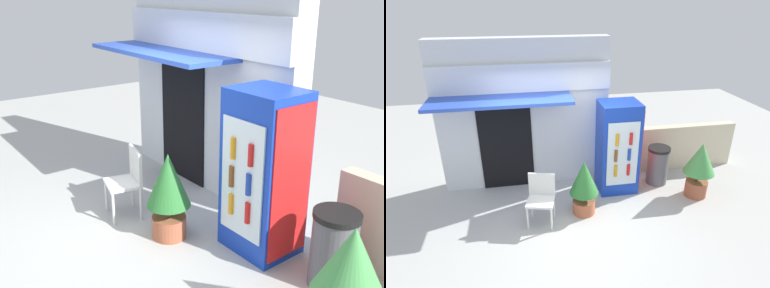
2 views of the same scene
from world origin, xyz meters
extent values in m
plane|color=#B2B2AD|center=(0.00, 0.00, 0.00)|extent=(16.00, 16.00, 0.00)
cube|color=silver|center=(-0.56, 1.75, 1.52)|extent=(3.40, 0.33, 3.03)
cube|color=white|center=(-0.56, 1.55, 2.32)|extent=(3.40, 0.08, 0.53)
cube|color=blue|center=(-0.97, 1.17, 2.02)|extent=(2.56, 0.84, 0.06)
cube|color=black|center=(-0.97, 1.57, 0.99)|extent=(1.05, 0.03, 1.97)
cube|color=#1438B2|center=(1.23, 1.09, 0.94)|extent=(0.77, 0.65, 1.89)
cube|color=silver|center=(1.23, 0.76, 0.94)|extent=(0.62, 0.02, 1.32)
cube|color=red|center=(1.63, 1.09, 0.94)|extent=(0.02, 0.59, 1.70)
cylinder|color=orange|center=(1.10, 0.74, 0.61)|extent=(0.06, 0.06, 0.24)
cylinder|color=red|center=(1.36, 0.74, 0.61)|extent=(0.06, 0.06, 0.24)
cylinder|color=brown|center=(1.09, 0.74, 0.94)|extent=(0.06, 0.06, 0.24)
cylinder|color=#1938A5|center=(1.36, 0.74, 0.94)|extent=(0.06, 0.06, 0.24)
cylinder|color=orange|center=(1.11, 0.74, 1.27)|extent=(0.06, 0.06, 0.24)
cylinder|color=red|center=(1.37, 0.74, 1.27)|extent=(0.06, 0.06, 0.24)
cylinder|color=silver|center=(-0.65, 0.07, 0.22)|extent=(0.04, 0.04, 0.44)
cylinder|color=silver|center=(-0.25, -0.04, 0.22)|extent=(0.04, 0.04, 0.44)
cylinder|color=silver|center=(-0.56, 0.42, 0.22)|extent=(0.04, 0.04, 0.44)
cylinder|color=silver|center=(-0.16, 0.32, 0.22)|extent=(0.04, 0.04, 0.44)
cube|color=silver|center=(-0.41, 0.19, 0.46)|extent=(0.56, 0.52, 0.04)
cube|color=silver|center=(-0.36, 0.37, 0.70)|extent=(0.46, 0.15, 0.43)
cylinder|color=#AD5B3D|center=(0.40, 0.37, 0.13)|extent=(0.42, 0.42, 0.27)
cylinder|color=brown|center=(0.40, 0.37, 0.35)|extent=(0.05, 0.05, 0.16)
cone|color=#2D7533|center=(0.40, 0.37, 0.75)|extent=(0.53, 0.53, 0.65)
cylinder|color=#995138|center=(2.75, 0.52, 0.17)|extent=(0.43, 0.43, 0.34)
cylinder|color=brown|center=(2.75, 0.52, 0.43)|extent=(0.05, 0.05, 0.20)
cone|color=#47994C|center=(2.75, 0.52, 0.84)|extent=(0.61, 0.61, 0.62)
cylinder|color=#595960|center=(2.17, 1.15, 0.38)|extent=(0.45, 0.45, 0.77)
cylinder|color=black|center=(2.17, 1.15, 0.80)|extent=(0.47, 0.47, 0.06)
cube|color=beige|center=(3.03, 1.74, 0.52)|extent=(2.40, 0.21, 1.04)
camera|label=1|loc=(4.36, -2.27, 2.88)|focal=41.49mm
camera|label=2|loc=(-0.63, -4.55, 3.73)|focal=30.32mm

